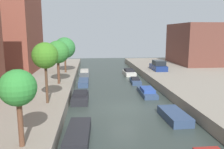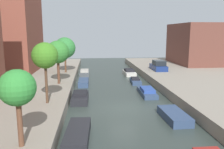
{
  "view_description": "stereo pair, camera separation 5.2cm",
  "coord_description": "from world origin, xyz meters",
  "px_view_note": "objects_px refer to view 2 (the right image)",
  "views": [
    {
      "loc": [
        -3.02,
        -19.5,
        6.72
      ],
      "look_at": [
        -0.37,
        7.34,
        1.81
      ],
      "focal_mm": 36.9,
      "sensor_mm": 36.0,
      "label": 1
    },
    {
      "loc": [
        -2.97,
        -19.51,
        6.72
      ],
      "look_at": [
        -0.37,
        7.34,
        1.81
      ],
      "focal_mm": 36.9,
      "sensor_mm": 36.0,
      "label": 2
    }
  ],
  "objects_px": {
    "street_tree_1": "(17,89)",
    "street_tree_3": "(58,52)",
    "parked_car": "(159,66)",
    "moored_boat_left_2": "(78,134)",
    "moored_boat_left_3": "(80,97)",
    "moored_boat_right_2": "(174,116)",
    "moored_boat_left_4": "(84,82)",
    "low_block_right": "(202,44)",
    "apartment_tower_far": "(0,9)",
    "moored_boat_right_5": "(129,73)",
    "moored_boat_right_4": "(135,81)",
    "moored_boat_right_3": "(147,92)",
    "moored_boat_left_5": "(85,73)",
    "street_tree_2": "(45,56)",
    "street_tree_4": "(65,48)"
  },
  "relations": [
    {
      "from": "street_tree_1",
      "to": "street_tree_3",
      "type": "relative_size",
      "value": 0.82
    },
    {
      "from": "parked_car",
      "to": "moored_boat_left_3",
      "type": "xyz_separation_m",
      "value": [
        -11.65,
        -12.24,
        -1.23
      ]
    },
    {
      "from": "parked_car",
      "to": "moored_boat_left_4",
      "type": "height_order",
      "value": "parked_car"
    },
    {
      "from": "parked_car",
      "to": "moored_boat_left_3",
      "type": "relative_size",
      "value": 1.14
    },
    {
      "from": "low_block_right",
      "to": "moored_boat_left_3",
      "type": "distance_m",
      "value": 29.49
    },
    {
      "from": "street_tree_3",
      "to": "parked_car",
      "type": "height_order",
      "value": "street_tree_3"
    },
    {
      "from": "street_tree_3",
      "to": "moored_boat_right_3",
      "type": "bearing_deg",
      "value": -12.84
    },
    {
      "from": "moored_boat_left_2",
      "to": "moored_boat_right_4",
      "type": "distance_m",
      "value": 17.7
    },
    {
      "from": "low_block_right",
      "to": "moored_boat_left_2",
      "type": "distance_m",
      "value": 35.42
    },
    {
      "from": "street_tree_3",
      "to": "moored_boat_left_4",
      "type": "xyz_separation_m",
      "value": [
        2.7,
        3.25,
        -4.22
      ]
    },
    {
      "from": "street_tree_1",
      "to": "street_tree_4",
      "type": "bearing_deg",
      "value": 90.0
    },
    {
      "from": "moored_boat_left_5",
      "to": "street_tree_1",
      "type": "bearing_deg",
      "value": -96.13
    },
    {
      "from": "low_block_right",
      "to": "moored_boat_right_3",
      "type": "height_order",
      "value": "low_block_right"
    },
    {
      "from": "moored_boat_left_2",
      "to": "moored_boat_right_5",
      "type": "relative_size",
      "value": 1.17
    },
    {
      "from": "moored_boat_right_2",
      "to": "moored_boat_right_3",
      "type": "xyz_separation_m",
      "value": [
        -0.29,
        7.42,
        0.01
      ]
    },
    {
      "from": "street_tree_2",
      "to": "moored_boat_right_4",
      "type": "relative_size",
      "value": 1.39
    },
    {
      "from": "moored_boat_right_5",
      "to": "low_block_right",
      "type": "bearing_deg",
      "value": 20.24
    },
    {
      "from": "street_tree_2",
      "to": "moored_boat_right_5",
      "type": "xyz_separation_m",
      "value": [
        9.85,
        17.28,
        -4.49
      ]
    },
    {
      "from": "street_tree_2",
      "to": "moored_boat_right_2",
      "type": "bearing_deg",
      "value": -12.34
    },
    {
      "from": "street_tree_1",
      "to": "moored_boat_left_4",
      "type": "height_order",
      "value": "street_tree_1"
    },
    {
      "from": "low_block_right",
      "to": "moored_boat_right_5",
      "type": "bearing_deg",
      "value": -159.76
    },
    {
      "from": "moored_boat_left_3",
      "to": "moored_boat_left_4",
      "type": "height_order",
      "value": "moored_boat_left_3"
    },
    {
      "from": "street_tree_3",
      "to": "moored_boat_right_4",
      "type": "bearing_deg",
      "value": 22.14
    },
    {
      "from": "apartment_tower_far",
      "to": "moored_boat_left_2",
      "type": "bearing_deg",
      "value": -61.41
    },
    {
      "from": "parked_car",
      "to": "moored_boat_left_4",
      "type": "distance_m",
      "value": 12.62
    },
    {
      "from": "moored_boat_left_3",
      "to": "moored_boat_right_5",
      "type": "height_order",
      "value": "moored_boat_right_5"
    },
    {
      "from": "street_tree_3",
      "to": "moored_boat_right_4",
      "type": "distance_m",
      "value": 11.31
    },
    {
      "from": "street_tree_1",
      "to": "moored_boat_right_5",
      "type": "height_order",
      "value": "street_tree_1"
    },
    {
      "from": "low_block_right",
      "to": "street_tree_4",
      "type": "distance_m",
      "value": 25.67
    },
    {
      "from": "moored_boat_right_3",
      "to": "moored_boat_left_5",
      "type": "bearing_deg",
      "value": 119.57
    },
    {
      "from": "street_tree_4",
      "to": "moored_boat_left_3",
      "type": "relative_size",
      "value": 1.39
    },
    {
      "from": "street_tree_1",
      "to": "moored_boat_left_2",
      "type": "relative_size",
      "value": 0.92
    },
    {
      "from": "street_tree_4",
      "to": "moored_boat_left_5",
      "type": "height_order",
      "value": "street_tree_4"
    },
    {
      "from": "street_tree_3",
      "to": "moored_boat_left_2",
      "type": "height_order",
      "value": "street_tree_3"
    },
    {
      "from": "moored_boat_left_2",
      "to": "apartment_tower_far",
      "type": "bearing_deg",
      "value": 118.59
    },
    {
      "from": "street_tree_2",
      "to": "moored_boat_left_5",
      "type": "bearing_deg",
      "value": 81.34
    },
    {
      "from": "apartment_tower_far",
      "to": "moored_boat_left_3",
      "type": "distance_m",
      "value": 20.84
    },
    {
      "from": "street_tree_4",
      "to": "moored_boat_left_4",
      "type": "bearing_deg",
      "value": -58.65
    },
    {
      "from": "street_tree_2",
      "to": "moored_boat_right_5",
      "type": "relative_size",
      "value": 1.34
    },
    {
      "from": "low_block_right",
      "to": "street_tree_3",
      "type": "height_order",
      "value": "low_block_right"
    },
    {
      "from": "parked_car",
      "to": "moored_boat_right_2",
      "type": "xyz_separation_m",
      "value": [
        -4.13,
        -17.97,
        -1.31
      ]
    },
    {
      "from": "street_tree_3",
      "to": "apartment_tower_far",
      "type": "bearing_deg",
      "value": 133.33
    },
    {
      "from": "parked_car",
      "to": "moored_boat_left_2",
      "type": "relative_size",
      "value": 0.96
    },
    {
      "from": "moored_boat_right_4",
      "to": "moored_boat_right_5",
      "type": "height_order",
      "value": "moored_boat_right_5"
    },
    {
      "from": "parked_car",
      "to": "moored_boat_right_5",
      "type": "distance_m",
      "value": 4.75
    },
    {
      "from": "apartment_tower_far",
      "to": "moored_boat_right_5",
      "type": "relative_size",
      "value": 4.94
    },
    {
      "from": "street_tree_3",
      "to": "moored_boat_left_3",
      "type": "distance_m",
      "value": 6.26
    },
    {
      "from": "moored_boat_left_3",
      "to": "moored_boat_right_2",
      "type": "relative_size",
      "value": 1.0
    },
    {
      "from": "street_tree_3",
      "to": "moored_boat_left_3",
      "type": "relative_size",
      "value": 1.33
    },
    {
      "from": "street_tree_1",
      "to": "parked_car",
      "type": "relative_size",
      "value": 0.95
    }
  ]
}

